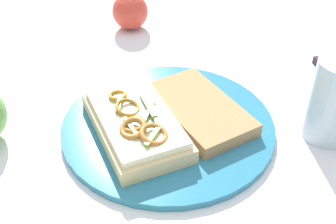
% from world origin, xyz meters
% --- Properties ---
extents(ground_plane, '(2.00, 2.00, 0.00)m').
position_xyz_m(ground_plane, '(0.00, 0.00, 0.00)').
color(ground_plane, white).
rests_on(ground_plane, ground).
extents(plate, '(0.30, 0.30, 0.01)m').
position_xyz_m(plate, '(0.00, 0.00, 0.01)').
color(plate, teal).
rests_on(plate, ground_plane).
extents(sandwich, '(0.20, 0.19, 0.05)m').
position_xyz_m(sandwich, '(-0.03, 0.04, 0.03)').
color(sandwich, '#DBBF89').
rests_on(sandwich, plate).
extents(bread_slice_side, '(0.18, 0.19, 0.02)m').
position_xyz_m(bread_slice_side, '(0.03, -0.04, 0.02)').
color(bread_slice_side, '#AF8252').
rests_on(bread_slice_side, plate).
extents(apple_0, '(0.09, 0.09, 0.07)m').
position_xyz_m(apple_0, '(0.28, 0.15, 0.03)').
color(apple_0, '#D03E2E').
rests_on(apple_0, ground_plane).
extents(drinking_glass, '(0.06, 0.06, 0.12)m').
position_xyz_m(drinking_glass, '(0.05, -0.21, 0.06)').
color(drinking_glass, silver).
rests_on(drinking_glass, ground_plane).
extents(knife, '(0.10, 0.07, 0.01)m').
position_xyz_m(knife, '(0.23, -0.21, 0.01)').
color(knife, silver).
rests_on(knife, ground_plane).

